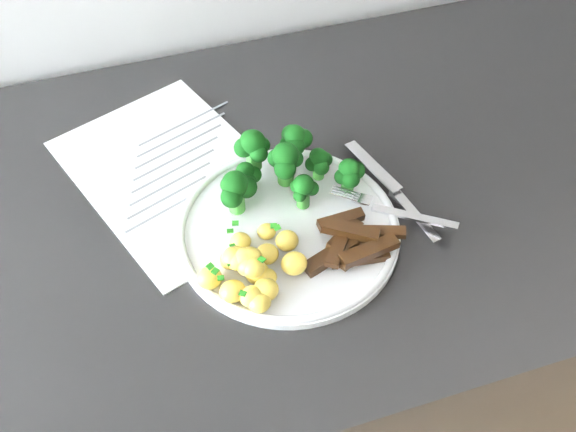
{
  "coord_description": "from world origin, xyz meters",
  "views": [
    {
      "loc": [
        -0.21,
        1.17,
        1.49
      ],
      "look_at": [
        -0.07,
        1.61,
        0.94
      ],
      "focal_mm": 40.75,
      "sensor_mm": 36.0,
      "label": 1
    }
  ],
  "objects_px": {
    "broccoli": "(282,164)",
    "plate": "(288,229)",
    "recipe_paper": "(174,172)",
    "potatoes": "(252,267)",
    "fork": "(396,211)",
    "beef_strips": "(351,243)",
    "counter": "(301,363)",
    "knife": "(402,202)"
  },
  "relations": [
    {
      "from": "knife",
      "to": "counter",
      "type": "bearing_deg",
      "value": 148.12
    },
    {
      "from": "broccoli",
      "to": "recipe_paper",
      "type": "bearing_deg",
      "value": 150.02
    },
    {
      "from": "recipe_paper",
      "to": "knife",
      "type": "bearing_deg",
      "value": -28.74
    },
    {
      "from": "broccoli",
      "to": "potatoes",
      "type": "relative_size",
      "value": 1.45
    },
    {
      "from": "counter",
      "to": "recipe_paper",
      "type": "relative_size",
      "value": 6.93
    },
    {
      "from": "counter",
      "to": "plate",
      "type": "height_order",
      "value": "plate"
    },
    {
      "from": "broccoli",
      "to": "beef_strips",
      "type": "distance_m",
      "value": 0.12
    },
    {
      "from": "potatoes",
      "to": "beef_strips",
      "type": "bearing_deg",
      "value": 1.29
    },
    {
      "from": "recipe_paper",
      "to": "knife",
      "type": "height_order",
      "value": "knife"
    },
    {
      "from": "potatoes",
      "to": "knife",
      "type": "distance_m",
      "value": 0.2
    },
    {
      "from": "recipe_paper",
      "to": "broccoli",
      "type": "xyz_separation_m",
      "value": [
        0.12,
        -0.07,
        0.04
      ]
    },
    {
      "from": "broccoli",
      "to": "potatoes",
      "type": "xyz_separation_m",
      "value": [
        -0.07,
        -0.11,
        -0.02
      ]
    },
    {
      "from": "plate",
      "to": "potatoes",
      "type": "relative_size",
      "value": 2.13
    },
    {
      "from": "recipe_paper",
      "to": "plate",
      "type": "xyz_separation_m",
      "value": [
        0.11,
        -0.13,
        0.01
      ]
    },
    {
      "from": "counter",
      "to": "beef_strips",
      "type": "xyz_separation_m",
      "value": [
        0.01,
        -0.11,
        0.47
      ]
    },
    {
      "from": "counter",
      "to": "beef_strips",
      "type": "height_order",
      "value": "beef_strips"
    },
    {
      "from": "recipe_paper",
      "to": "potatoes",
      "type": "xyz_separation_m",
      "value": [
        0.05,
        -0.18,
        0.02
      ]
    },
    {
      "from": "counter",
      "to": "potatoes",
      "type": "xyz_separation_m",
      "value": [
        -0.1,
        -0.11,
        0.48
      ]
    },
    {
      "from": "counter",
      "to": "knife",
      "type": "bearing_deg",
      "value": -31.88
    },
    {
      "from": "recipe_paper",
      "to": "beef_strips",
      "type": "distance_m",
      "value": 0.24
    },
    {
      "from": "counter",
      "to": "plate",
      "type": "distance_m",
      "value": 0.47
    },
    {
      "from": "counter",
      "to": "knife",
      "type": "xyz_separation_m",
      "value": [
        0.1,
        -0.06,
        0.46
      ]
    },
    {
      "from": "recipe_paper",
      "to": "counter",
      "type": "bearing_deg",
      "value": -26.58
    },
    {
      "from": "potatoes",
      "to": "beef_strips",
      "type": "relative_size",
      "value": 0.96
    },
    {
      "from": "recipe_paper",
      "to": "plate",
      "type": "relative_size",
      "value": 1.37
    },
    {
      "from": "broccoli",
      "to": "knife",
      "type": "xyz_separation_m",
      "value": [
        0.13,
        -0.07,
        -0.04
      ]
    },
    {
      "from": "broccoli",
      "to": "beef_strips",
      "type": "height_order",
      "value": "broccoli"
    },
    {
      "from": "beef_strips",
      "to": "broccoli",
      "type": "bearing_deg",
      "value": 111.71
    },
    {
      "from": "broccoli",
      "to": "plate",
      "type": "bearing_deg",
      "value": -101.27
    },
    {
      "from": "potatoes",
      "to": "fork",
      "type": "xyz_separation_m",
      "value": [
        0.18,
        0.03,
        -0.01
      ]
    },
    {
      "from": "knife",
      "to": "beef_strips",
      "type": "bearing_deg",
      "value": -150.98
    },
    {
      "from": "counter",
      "to": "fork",
      "type": "bearing_deg",
      "value": -44.0
    },
    {
      "from": "fork",
      "to": "knife",
      "type": "bearing_deg",
      "value": 46.88
    },
    {
      "from": "counter",
      "to": "knife",
      "type": "height_order",
      "value": "knife"
    },
    {
      "from": "broccoli",
      "to": "fork",
      "type": "xyz_separation_m",
      "value": [
        0.11,
        -0.08,
        -0.03
      ]
    },
    {
      "from": "counter",
      "to": "broccoli",
      "type": "xyz_separation_m",
      "value": [
        -0.03,
        0.01,
        0.5
      ]
    },
    {
      "from": "counter",
      "to": "broccoli",
      "type": "height_order",
      "value": "broccoli"
    },
    {
      "from": "broccoli",
      "to": "beef_strips",
      "type": "relative_size",
      "value": 1.39
    },
    {
      "from": "potatoes",
      "to": "knife",
      "type": "height_order",
      "value": "potatoes"
    },
    {
      "from": "beef_strips",
      "to": "knife",
      "type": "xyz_separation_m",
      "value": [
        0.08,
        0.05,
        -0.01
      ]
    },
    {
      "from": "counter",
      "to": "fork",
      "type": "xyz_separation_m",
      "value": [
        0.08,
        -0.08,
        0.47
      ]
    },
    {
      "from": "plate",
      "to": "broccoli",
      "type": "height_order",
      "value": "broccoli"
    }
  ]
}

